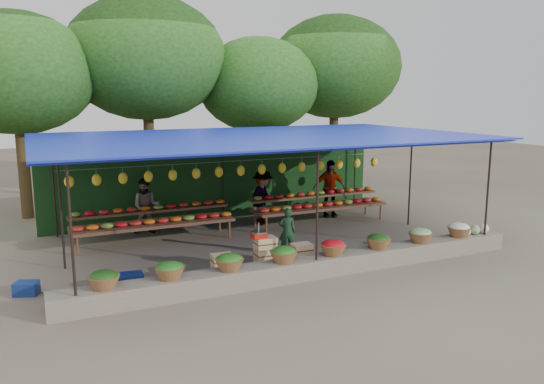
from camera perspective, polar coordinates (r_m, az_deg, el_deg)
name	(u,v)px	position (r m, az deg, el deg)	size (l,w,h in m)	color
ground	(261,243)	(13.91, -1.17, -5.55)	(60.00, 60.00, 0.00)	brown
stone_curb	(313,267)	(11.50, 4.41, -8.02)	(10.60, 0.55, 0.40)	#675E52
stall_canopy	(260,141)	(13.47, -1.31, 5.55)	(10.80, 6.60, 2.82)	black
produce_baskets	(309,251)	(11.35, 3.99, -6.35)	(8.98, 0.58, 0.34)	brown
netting_backdrop	(220,179)	(16.51, -5.60, 1.41)	(10.60, 0.06, 2.50)	#17421A
tree_row	(204,69)	(19.27, -7.32, 12.97)	(16.51, 5.50, 7.12)	#372614
fruit_table_left	(154,219)	(14.27, -12.61, -2.88)	(4.21, 0.95, 0.93)	#543621
fruit_table_right	(319,203)	(16.04, 5.09, -1.19)	(4.21, 0.95, 0.93)	#543621
crate_counter	(264,258)	(11.72, -0.84, -7.06)	(2.36, 0.36, 0.77)	tan
weighing_scale	(259,234)	(11.52, -1.45, -4.58)	(0.32, 0.32, 0.34)	red
vendor_seated	(287,231)	(12.88, 1.64, -4.23)	(0.42, 0.27, 1.14)	#1A3A22
customer_left	(146,206)	(15.11, -13.36, -1.49)	(0.76, 0.59, 1.56)	slate
customer_mid	(263,198)	(15.73, -1.00, -0.60)	(1.05, 0.61, 1.63)	slate
customer_right	(329,189)	(16.81, 6.20, 0.37)	(1.06, 0.44, 1.81)	slate
blue_crate_front	(129,282)	(11.05, -15.13, -9.33)	(0.55, 0.40, 0.33)	navy
blue_crate_back	(26,288)	(11.50, -24.91, -9.38)	(0.43, 0.31, 0.26)	navy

